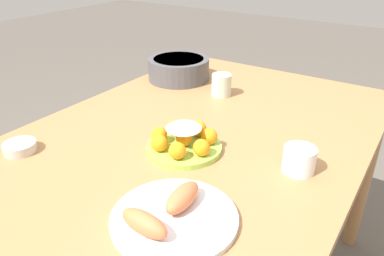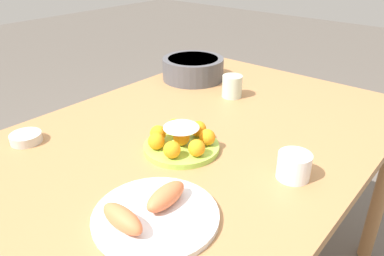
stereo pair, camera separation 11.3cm
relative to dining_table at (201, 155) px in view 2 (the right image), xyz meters
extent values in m
cylinder|color=#A87547|center=(0.67, -0.45, -0.31)|extent=(0.06, 0.06, 0.74)
cylinder|color=#A87547|center=(0.67, 0.45, -0.31)|extent=(0.06, 0.06, 0.74)
cube|color=#A87547|center=(0.00, 0.00, 0.08)|extent=(1.43, 1.00, 0.03)
cylinder|color=#99CC4C|center=(-0.13, -0.03, 0.10)|extent=(0.22, 0.22, 0.02)
sphere|color=orange|center=(-0.06, -0.03, 0.13)|extent=(0.05, 0.05, 0.05)
sphere|color=orange|center=(-0.09, 0.03, 0.13)|extent=(0.05, 0.05, 0.05)
sphere|color=orange|center=(-0.16, 0.04, 0.13)|extent=(0.05, 0.05, 0.05)
sphere|color=orange|center=(-0.19, 0.01, 0.13)|extent=(0.05, 0.05, 0.05)
sphere|color=orange|center=(-0.20, -0.06, 0.13)|extent=(0.05, 0.05, 0.05)
sphere|color=orange|center=(-0.15, -0.10, 0.13)|extent=(0.05, 0.05, 0.05)
sphere|color=orange|center=(-0.08, -0.09, 0.13)|extent=(0.05, 0.05, 0.05)
ellipsoid|color=white|center=(-0.13, -0.03, 0.16)|extent=(0.10, 0.10, 0.02)
sphere|color=orange|center=(-0.13, -0.03, 0.13)|extent=(0.05, 0.05, 0.05)
cylinder|color=#4C4C51|center=(0.36, 0.34, 0.14)|extent=(0.26, 0.26, 0.09)
cylinder|color=brown|center=(0.36, 0.34, 0.18)|extent=(0.22, 0.22, 0.01)
cylinder|color=beige|center=(-0.40, 0.36, 0.11)|extent=(0.09, 0.09, 0.03)
cylinder|color=#B26623|center=(-0.40, 0.36, 0.12)|extent=(0.07, 0.07, 0.01)
cylinder|color=silver|center=(-0.40, -0.19, 0.10)|extent=(0.28, 0.28, 0.01)
ellipsoid|color=#E57042|center=(-0.36, -0.18, 0.13)|extent=(0.12, 0.06, 0.04)
ellipsoid|color=#E57042|center=(-0.47, -0.17, 0.13)|extent=(0.05, 0.12, 0.05)
cylinder|color=white|center=(-0.05, -0.35, 0.13)|extent=(0.09, 0.09, 0.07)
cylinder|color=beige|center=(0.30, 0.09, 0.13)|extent=(0.08, 0.08, 0.09)
camera|label=1|loc=(-0.91, -0.57, 0.64)|focal=35.00mm
camera|label=2|loc=(-0.84, -0.66, 0.64)|focal=35.00mm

